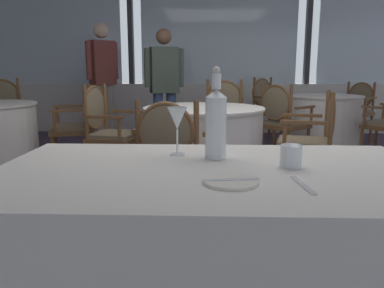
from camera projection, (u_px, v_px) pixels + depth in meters
name	position (u px, v px, depth m)	size (l,w,h in m)	color
ground_plane	(233.00, 216.00, 2.92)	(13.88, 13.88, 0.00)	#47384C
window_wall_far	(218.00, 69.00, 6.64)	(9.64, 0.14, 2.74)	silver
foreground_table	(212.00, 267.00, 1.43)	(1.56, 0.89, 0.75)	silver
side_plate	(231.00, 181.00, 1.19)	(0.17, 0.17, 0.01)	silver
butter_knife	(231.00, 180.00, 1.19)	(0.18, 0.02, 0.00)	silver
dinner_fork	(303.00, 185.00, 1.16)	(0.18, 0.02, 0.00)	silver
water_bottle	(216.00, 122.00, 1.50)	(0.08, 0.08, 0.36)	white
wine_glass	(177.00, 120.00, 1.55)	(0.08, 0.08, 0.20)	white
water_tumbler	(291.00, 156.00, 1.37)	(0.08, 0.08, 0.08)	white
background_table_0	(322.00, 123.00, 5.24)	(1.02, 1.02, 0.75)	silver
dining_chair_0_1	(356.00, 107.00, 5.81)	(0.66, 0.66, 0.91)	brown
dining_chair_0_2	(268.00, 104.00, 5.90)	(0.66, 0.66, 0.98)	brown
dining_chair_0_3	(281.00, 117.00, 4.61)	(0.66, 0.66, 0.93)	brown
background_table_2	(204.00, 147.00, 3.62)	(1.12, 1.12, 0.75)	silver
dining_chair_2_0	(314.00, 134.00, 3.35)	(0.55, 0.60, 0.92)	brown
dining_chair_2_1	(222.00, 115.00, 4.53)	(0.60, 0.55, 0.98)	brown
dining_chair_2_2	(107.00, 125.00, 3.83)	(0.55, 0.60, 0.95)	brown
dining_chair_2_3	(172.00, 152.00, 2.66)	(0.60, 0.55, 0.91)	brown
dining_chair_3_0	(80.00, 120.00, 4.23)	(0.58, 0.62, 0.94)	brown
dining_chair_3_1	(2.00, 111.00, 4.89)	(0.62, 0.58, 0.99)	brown
diner_person_0	(164.00, 83.00, 5.08)	(0.50, 0.31, 1.62)	#334770
diner_person_1	(103.00, 75.00, 5.78)	(0.40, 0.40, 1.77)	gray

